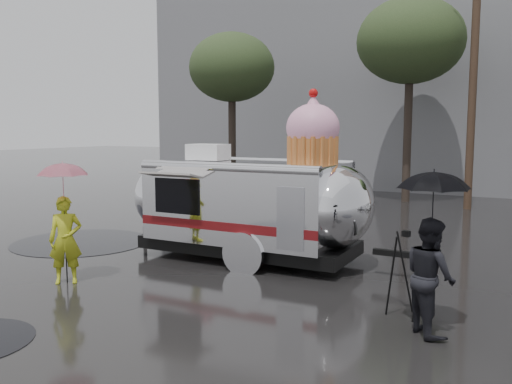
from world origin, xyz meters
The scene contains 13 objects.
ground centered at (0.00, 0.00, 0.00)m, with size 120.00×120.00×0.00m, color black.
puddles centered at (-0.70, 2.26, 0.00)m, with size 15.58×9.23×0.01m.
grey_building centered at (-4.00, 24.00, 6.50)m, with size 22.00×12.00×13.00m, color slate.
utility_pole centered at (2.50, 14.00, 4.62)m, with size 1.60×0.28×9.00m.
tree_left centered at (-7.00, 13.00, 5.48)m, with size 3.64×3.64×6.95m.
tree_mid centered at (0.00, 15.00, 6.34)m, with size 4.20×4.20×8.03m.
barricade_row centered at (-5.55, 9.96, 0.52)m, with size 4.30×0.80×1.00m.
airstream_trailer centered at (-0.73, 3.52, 1.35)m, with size 7.17×2.78×3.86m.
person_left centered at (-2.93, 0.14, 0.84)m, with size 0.61×0.40×1.68m, color gold.
umbrella_pink centered at (-2.93, 0.14, 1.95)m, with size 1.17×1.17×2.35m.
person_right centered at (3.71, 0.84, 0.85)m, with size 0.82×0.45×1.70m, color black.
umbrella_black centered at (3.71, 0.84, 1.97)m, with size 1.25×1.25×2.40m.
tripod centered at (3.22, 1.39, 0.80)m, with size 0.56×0.55×1.39m.
Camera 1 is at (5.17, -7.02, 2.97)m, focal length 38.00 mm.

